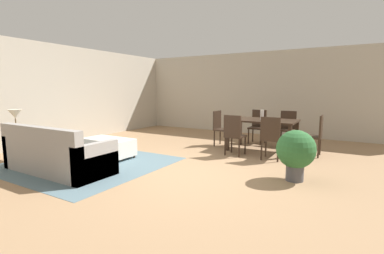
% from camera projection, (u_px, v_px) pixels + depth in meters
% --- Properties ---
extents(ground_plane, '(10.80, 10.80, 0.00)m').
position_uv_depth(ground_plane, '(183.00, 172.00, 5.03)').
color(ground_plane, '#9E7A56').
extents(wall_back, '(9.00, 0.12, 2.70)m').
position_uv_depth(wall_back, '(265.00, 93.00, 9.10)').
color(wall_back, '#BCB2A0').
rests_on(wall_back, ground_plane).
extents(wall_left, '(0.12, 11.00, 2.70)m').
position_uv_depth(wall_left, '(53.00, 94.00, 7.55)').
color(wall_left, '#BCB2A0').
rests_on(wall_left, ground_plane).
extents(area_rug, '(3.00, 2.80, 0.01)m').
position_uv_depth(area_rug, '(87.00, 163.00, 5.58)').
color(area_rug, slate).
rests_on(area_rug, ground_plane).
extents(couch, '(2.13, 0.86, 0.86)m').
position_uv_depth(couch, '(56.00, 156.00, 4.99)').
color(couch, gray).
rests_on(couch, ground_plane).
extents(ottoman_table, '(1.11, 0.60, 0.42)m').
position_uv_depth(ottoman_table, '(109.00, 147.00, 6.06)').
color(ottoman_table, silver).
rests_on(ottoman_table, ground_plane).
extents(side_table, '(0.40, 0.40, 0.55)m').
position_uv_depth(side_table, '(17.00, 141.00, 5.70)').
color(side_table, olive).
rests_on(side_table, ground_plane).
extents(table_lamp, '(0.26, 0.26, 0.53)m').
position_uv_depth(table_lamp, '(15.00, 115.00, 5.63)').
color(table_lamp, brown).
rests_on(table_lamp, side_table).
extents(dining_table, '(1.57, 0.97, 0.76)m').
position_uv_depth(dining_table, '(263.00, 123.00, 6.70)').
color(dining_table, '#332319').
rests_on(dining_table, ground_plane).
extents(dining_chair_near_left, '(0.42, 0.42, 0.92)m').
position_uv_depth(dining_chair_near_left, '(234.00, 133.00, 6.19)').
color(dining_chair_near_left, '#332319').
rests_on(dining_chair_near_left, ground_plane).
extents(dining_chair_near_right, '(0.41, 0.41, 0.92)m').
position_uv_depth(dining_chair_near_right, '(271.00, 136.00, 5.79)').
color(dining_chair_near_right, '#332319').
rests_on(dining_chair_near_right, ground_plane).
extents(dining_chair_far_left, '(0.41, 0.41, 0.92)m').
position_uv_depth(dining_chair_far_left, '(258.00, 124.00, 7.67)').
color(dining_chair_far_left, '#332319').
rests_on(dining_chair_far_left, ground_plane).
extents(dining_chair_far_right, '(0.41, 0.41, 0.92)m').
position_uv_depth(dining_chair_far_right, '(287.00, 126.00, 7.27)').
color(dining_chair_far_right, '#332319').
rests_on(dining_chair_far_right, ground_plane).
extents(dining_chair_head_east, '(0.40, 0.40, 0.92)m').
position_uv_depth(dining_chair_head_east, '(316.00, 133.00, 6.14)').
color(dining_chair_head_east, '#332319').
rests_on(dining_chair_head_east, ground_plane).
extents(dining_chair_head_west, '(0.41, 0.41, 0.92)m').
position_uv_depth(dining_chair_head_west, '(220.00, 126.00, 7.32)').
color(dining_chair_head_west, '#332319').
rests_on(dining_chair_head_west, ground_plane).
extents(vase_centerpiece, '(0.08, 0.08, 0.24)m').
position_uv_depth(vase_centerpiece, '(262.00, 115.00, 6.64)').
color(vase_centerpiece, silver).
rests_on(vase_centerpiece, dining_table).
extents(potted_plant, '(0.62, 0.62, 0.84)m').
position_uv_depth(potted_plant, '(296.00, 151.00, 4.47)').
color(potted_plant, '#4C4C51').
rests_on(potted_plant, ground_plane).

